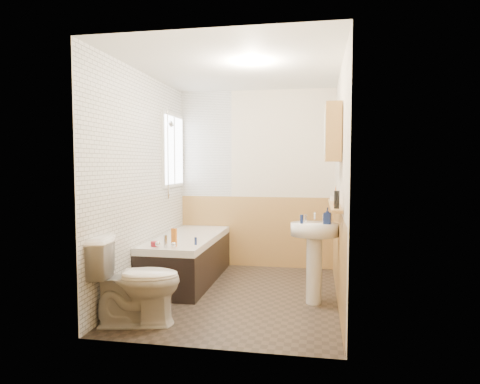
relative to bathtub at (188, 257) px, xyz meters
name	(u,v)px	position (x,y,z in m)	size (l,w,h in m)	color
floor	(238,295)	(0.73, -0.49, -0.30)	(2.80, 2.80, 0.00)	#2F2721
ceiling	(238,68)	(0.73, -0.49, 2.20)	(2.80, 2.80, 0.00)	white
wall_back	(256,179)	(0.73, 0.92, 0.95)	(2.20, 0.02, 2.50)	#F0E2C6
wall_front	(204,192)	(0.73, -1.90, 0.95)	(2.20, 0.02, 2.50)	#F0E2C6
wall_left	(142,183)	(-0.38, -0.49, 0.95)	(0.02, 2.80, 2.50)	#F0E2C6
wall_right	(341,185)	(1.84, -0.49, 0.95)	(0.02, 2.80, 2.50)	#F0E2C6
wainscot_right	(338,255)	(1.82, -0.49, 0.20)	(0.01, 2.80, 1.00)	tan
wainscot_front	(205,287)	(0.73, -1.88, 0.20)	(2.20, 0.01, 1.00)	tan
wainscot_back	(256,232)	(0.73, 0.90, 0.20)	(2.20, 0.01, 1.00)	tan
tile_cladding_left	(144,183)	(-0.36, -0.49, 0.95)	(0.01, 2.80, 2.50)	white
tile_return_back	(206,144)	(0.00, 0.89, 1.45)	(0.75, 0.01, 1.50)	white
window	(174,150)	(-0.33, 0.46, 1.35)	(0.03, 0.79, 0.99)	white
bathtub	(188,257)	(0.00, 0.00, 0.00)	(0.70, 1.77, 0.71)	black
shower_riser	(168,146)	(-0.31, 0.19, 1.40)	(0.10, 0.08, 1.16)	silver
toilet	(136,281)	(-0.03, -1.49, 0.11)	(0.46, 0.82, 0.80)	white
sink	(314,246)	(1.57, -0.60, 0.31)	(0.50, 0.40, 0.96)	white
pine_shelf	(335,205)	(1.77, -0.66, 0.75)	(0.10, 1.25, 0.03)	tan
medicine_cabinet	(333,133)	(1.74, -0.58, 1.49)	(0.16, 0.64, 0.58)	tan
foam_can	(337,200)	(1.77, -1.14, 0.85)	(0.05, 0.05, 0.16)	black
green_bottle	(336,195)	(1.77, -0.88, 0.87)	(0.04, 0.04, 0.21)	orange
black_jar	(333,198)	(1.77, -0.28, 0.79)	(0.08, 0.08, 0.05)	silver
soap_bottle	(327,220)	(1.70, -0.64, 0.59)	(0.08, 0.17, 0.08)	navy
clear_bottle	(302,219)	(1.44, -0.66, 0.60)	(0.03, 0.03, 0.09)	navy
blue_gel	(174,237)	(0.06, -0.69, 0.37)	(0.05, 0.03, 0.20)	orange
cream_jar	(155,244)	(-0.15, -0.73, 0.30)	(0.09, 0.09, 0.06)	maroon
orange_bottle	(196,241)	(0.27, -0.56, 0.31)	(0.03, 0.03, 0.08)	navy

